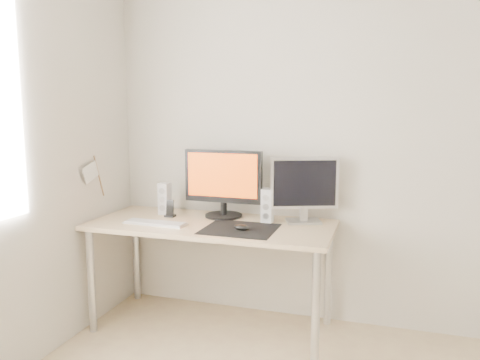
# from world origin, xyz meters

# --- Properties ---
(wall_back) EXTENTS (3.50, 0.00, 3.50)m
(wall_back) POSITION_xyz_m (0.00, 1.75, 1.25)
(wall_back) COLOR silver
(wall_back) RESTS_ON ground
(mousepad) EXTENTS (0.45, 0.40, 0.00)m
(mousepad) POSITION_xyz_m (-0.70, 1.28, 0.73)
(mousepad) COLOR black
(mousepad) RESTS_ON desk
(mouse) EXTENTS (0.10, 0.06, 0.04)m
(mouse) POSITION_xyz_m (-0.68, 1.25, 0.75)
(mouse) COLOR black
(mouse) RESTS_ON mousepad
(desk) EXTENTS (1.60, 0.70, 0.73)m
(desk) POSITION_xyz_m (-0.93, 1.38, 0.65)
(desk) COLOR #D1B587
(desk) RESTS_ON ground
(main_monitor) EXTENTS (0.55, 0.26, 0.47)m
(main_monitor) POSITION_xyz_m (-0.91, 1.57, 0.98)
(main_monitor) COLOR black
(main_monitor) RESTS_ON desk
(second_monitor) EXTENTS (0.44, 0.23, 0.43)m
(second_monitor) POSITION_xyz_m (-0.35, 1.58, 0.97)
(second_monitor) COLOR #B6B6B8
(second_monitor) RESTS_ON desk
(speaker_left) EXTENTS (0.07, 0.09, 0.23)m
(speaker_left) POSITION_xyz_m (-1.34, 1.53, 0.84)
(speaker_left) COLOR white
(speaker_left) RESTS_ON desk
(speaker_right) EXTENTS (0.07, 0.09, 0.23)m
(speaker_right) POSITION_xyz_m (-0.58, 1.51, 0.84)
(speaker_right) COLOR white
(speaker_right) RESTS_ON desk
(keyboard) EXTENTS (0.42, 0.13, 0.02)m
(keyboard) POSITION_xyz_m (-1.27, 1.24, 0.74)
(keyboard) COLOR #B7B7BA
(keyboard) RESTS_ON desk
(phone_dock) EXTENTS (0.07, 0.06, 0.12)m
(phone_dock) POSITION_xyz_m (-1.27, 1.46, 0.77)
(phone_dock) COLOR black
(phone_dock) RESTS_ON desk
(pennant) EXTENTS (0.01, 0.23, 0.29)m
(pennant) POSITION_xyz_m (-1.72, 1.24, 1.05)
(pennant) COLOR #A57F54
(pennant) RESTS_ON wall_left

